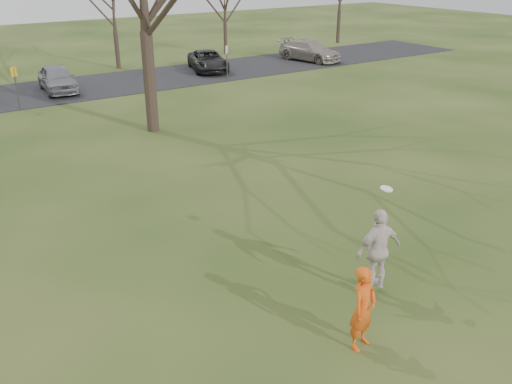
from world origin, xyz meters
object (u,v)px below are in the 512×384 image
(player_defender, at_px, (363,308))
(catching_play, at_px, (378,250))
(car_7, at_px, (310,51))
(car_6, at_px, (208,61))
(car_4, at_px, (57,78))

(player_defender, relative_size, catching_play, 0.73)
(catching_play, bearing_deg, car_7, 53.83)
(player_defender, distance_m, catching_play, 1.93)
(car_7, bearing_deg, car_6, 160.94)
(car_7, bearing_deg, car_4, 166.22)
(car_6, relative_size, car_7, 0.95)
(player_defender, bearing_deg, car_6, 50.28)
(car_6, distance_m, car_7, 7.88)
(player_defender, distance_m, car_7, 31.39)
(car_4, height_order, car_7, car_4)
(player_defender, xyz_separation_m, car_4, (1.28, 25.29, -0.13))
(player_defender, bearing_deg, car_7, 36.40)
(player_defender, distance_m, car_6, 28.16)
(car_4, bearing_deg, car_7, 3.69)
(car_4, bearing_deg, player_defender, -88.33)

